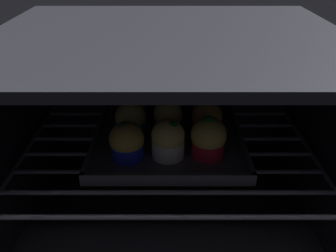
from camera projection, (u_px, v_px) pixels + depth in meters
The scene contains 12 objects.
oven_cavity at pixel (168, 120), 67.99cm from camera, with size 59.00×47.00×37.00cm.
oven_rack at pixel (168, 146), 65.99cm from camera, with size 54.80×42.00×0.80cm.
baking_tray at pixel (168, 137), 66.89cm from camera, with size 28.38×28.38×2.20cm.
muffin_row0_col0 at pixel (127, 142), 58.51cm from camera, with size 6.06×6.06×6.91cm.
muffin_row0_col1 at pixel (167, 139), 58.70cm from camera, with size 5.81×5.81×7.17cm.
muffin_row0_col2 at pixel (209, 138), 58.88cm from camera, with size 6.23×6.23×7.77cm.
muffin_row1_col0 at pixel (131, 120), 64.82cm from camera, with size 5.87×5.87×7.10cm.
muffin_row1_col1 at pixel (170, 119), 65.27cm from camera, with size 5.69×5.69×7.14cm.
muffin_row1_col2 at pixel (207, 120), 64.90cm from camera, with size 5.77×5.77×7.30cm.
muffin_row2_col0 at pixel (134, 103), 71.32cm from camera, with size 5.79×5.79×7.47cm.
muffin_row2_col1 at pixel (169, 103), 71.07cm from camera, with size 5.96×5.96×7.91cm.
muffin_row2_col2 at pixel (203, 102), 71.50cm from camera, with size 6.02×6.02×7.21cm.
Camera 1 is at (-0.16, -33.39, 49.68)cm, focal length 36.34 mm.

